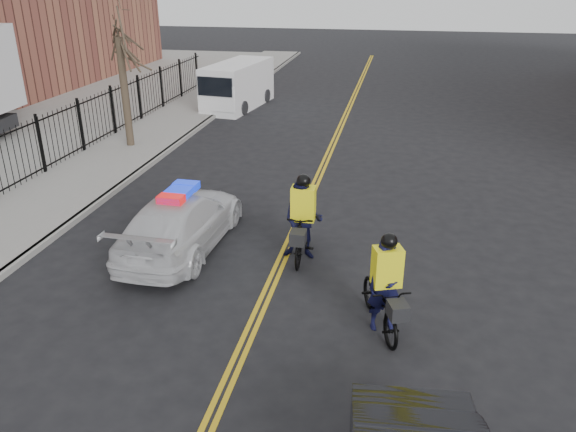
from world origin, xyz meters
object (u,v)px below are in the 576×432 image
Objects in this scene: cargo_van at (237,86)px; cyclist_far at (303,226)px; police_cruiser at (181,221)px; cyclist_near at (385,296)px.

cyclist_far is (5.98, -15.25, -0.24)m from cargo_van.
police_cruiser is at bearing 179.75° from cyclist_far.
cyclist_near is at bearing 155.24° from police_cruiser.
cyclist_near is 1.02× the size of cyclist_far.
police_cruiser is 3.01m from cyclist_far.
police_cruiser is 5.60m from cyclist_near.
cargo_van is 2.51× the size of cyclist_near.
police_cruiser is 15.59m from cargo_van.
cargo_van reaches higher than police_cruiser.
cyclist_near is (7.99, -17.79, -0.37)m from cargo_van.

